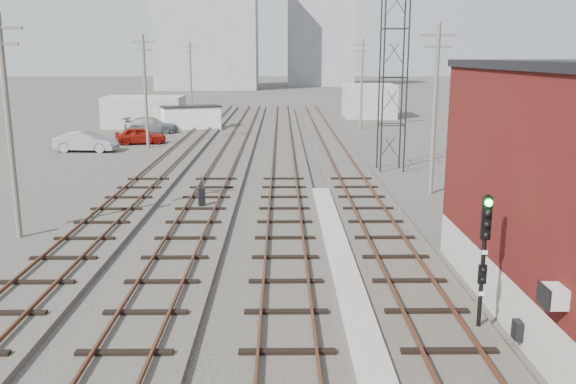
{
  "coord_description": "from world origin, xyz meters",
  "views": [
    {
      "loc": [
        -1.63,
        -4.35,
        7.36
      ],
      "look_at": [
        -1.38,
        18.63,
        2.2
      ],
      "focal_mm": 38.0,
      "sensor_mm": 36.0,
      "label": 1
    }
  ],
  "objects_px": {
    "site_trailer": "(191,118)",
    "switch_stand": "(202,197)",
    "car_grey": "(151,125)",
    "signal_mast": "(484,255)",
    "car_red": "(140,135)",
    "car_silver": "(86,142)"
  },
  "relations": [
    {
      "from": "signal_mast",
      "to": "car_grey",
      "type": "xyz_separation_m",
      "value": [
        -18.02,
        44.24,
        -1.49
      ]
    },
    {
      "from": "switch_stand",
      "to": "site_trailer",
      "type": "xyz_separation_m",
      "value": [
        -5.19,
        32.5,
        0.62
      ]
    },
    {
      "from": "car_red",
      "to": "car_silver",
      "type": "height_order",
      "value": "car_silver"
    },
    {
      "from": "car_red",
      "to": "car_grey",
      "type": "distance_m",
      "value": 7.84
    },
    {
      "from": "signal_mast",
      "to": "car_red",
      "type": "bearing_deg",
      "value": 115.44
    },
    {
      "from": "signal_mast",
      "to": "site_trailer",
      "type": "distance_m",
      "value": 48.4
    },
    {
      "from": "car_silver",
      "to": "car_grey",
      "type": "xyz_separation_m",
      "value": [
        2.61,
        12.0,
        -0.04
      ]
    },
    {
      "from": "site_trailer",
      "to": "car_grey",
      "type": "height_order",
      "value": "site_trailer"
    },
    {
      "from": "switch_stand",
      "to": "car_silver",
      "type": "xyz_separation_m",
      "value": [
        -11.4,
        18.55,
        0.18
      ]
    },
    {
      "from": "signal_mast",
      "to": "site_trailer",
      "type": "height_order",
      "value": "signal_mast"
    },
    {
      "from": "site_trailer",
      "to": "car_silver",
      "type": "bearing_deg",
      "value": -133.65
    },
    {
      "from": "car_silver",
      "to": "signal_mast",
      "type": "bearing_deg",
      "value": -142.75
    },
    {
      "from": "switch_stand",
      "to": "car_red",
      "type": "xyz_separation_m",
      "value": [
        -8.09,
        22.74,
        0.11
      ]
    },
    {
      "from": "signal_mast",
      "to": "car_grey",
      "type": "distance_m",
      "value": 47.79
    },
    {
      "from": "switch_stand",
      "to": "car_silver",
      "type": "height_order",
      "value": "car_silver"
    },
    {
      "from": "signal_mast",
      "to": "car_silver",
      "type": "bearing_deg",
      "value": 122.62
    },
    {
      "from": "signal_mast",
      "to": "car_red",
      "type": "distance_m",
      "value": 40.36
    },
    {
      "from": "switch_stand",
      "to": "car_grey",
      "type": "bearing_deg",
      "value": 84.06
    },
    {
      "from": "switch_stand",
      "to": "car_red",
      "type": "height_order",
      "value": "car_red"
    },
    {
      "from": "site_trailer",
      "to": "switch_stand",
      "type": "bearing_deg",
      "value": -100.59
    },
    {
      "from": "signal_mast",
      "to": "switch_stand",
      "type": "height_order",
      "value": "signal_mast"
    },
    {
      "from": "signal_mast",
      "to": "site_trailer",
      "type": "relative_size",
      "value": 0.61
    }
  ]
}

